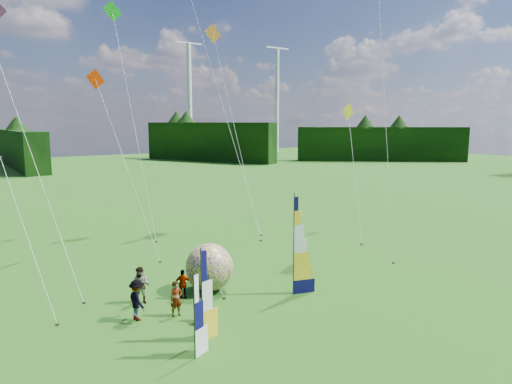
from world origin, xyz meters
TOP-DOWN VIEW (x-y plane):
  - ground at (0.00, 0.00)m, footprint 220.00×220.00m
  - treeline_ring at (0.00, 0.00)m, footprint 210.00×210.00m
  - turbine_left at (70.00, 95.00)m, footprint 8.00×1.20m
  - turbine_right at (45.00, 102.00)m, footprint 8.00×1.20m
  - feather_banner_main at (1.08, 3.64)m, footprint 1.35×0.49m
  - side_banner_left at (-5.22, 1.74)m, footprint 1.05×0.30m
  - side_banner_far at (-6.07, 0.73)m, footprint 0.93×0.45m
  - bol_inflatable at (-2.15, 6.64)m, footprint 3.26×3.26m
  - spectator_a at (-4.98, 4.68)m, footprint 0.61×0.42m
  - spectator_b at (-5.77, 7.00)m, footprint 0.97×0.91m
  - spectator_c at (-6.61, 5.28)m, footprint 0.54×1.24m
  - spectator_d at (-3.81, 6.40)m, footprint 0.92×0.82m
  - camp_chair at (-4.36, 3.31)m, footprint 0.68×0.68m
  - kite_whale at (6.47, 19.74)m, footprint 3.62×12.98m
  - kite_rainbow_delta at (-9.45, 12.64)m, footprint 8.53×13.33m
  - kite_parafoil at (11.70, 6.92)m, footprint 10.95×11.90m
  - small_kite_red at (-3.15, 15.98)m, footprint 6.00×9.66m
  - small_kite_orange at (6.22, 17.21)m, footprint 3.30×10.46m
  - small_kite_yellow at (13.61, 11.30)m, footprint 8.47×9.72m
  - small_kite_pink at (-11.02, 9.20)m, footprint 5.51×7.56m
  - small_kite_green at (-0.30, 22.27)m, footprint 3.88×12.47m

SIDE VIEW (x-z plane):
  - ground at x=0.00m, z-range 0.00..0.00m
  - camp_chair at x=-4.36m, z-range 0.00..0.98m
  - spectator_d at x=-3.81m, z-range 0.00..1.50m
  - spectator_a at x=-4.98m, z-range 0.00..1.63m
  - spectator_b at x=-5.77m, z-range 0.00..1.84m
  - spectator_c at x=-6.61m, z-range 0.00..1.86m
  - bol_inflatable at x=-2.15m, z-range 0.00..2.52m
  - side_banner_far at x=-6.07m, z-range 0.00..3.26m
  - side_banner_left at x=-5.22m, z-range 0.00..3.79m
  - feather_banner_main at x=1.08m, z-range 0.00..5.13m
  - treeline_ring at x=0.00m, z-range 0.00..8.00m
  - small_kite_yellow at x=13.61m, z-range 0.00..10.97m
  - small_kite_red at x=-3.15m, z-range 0.00..12.92m
  - small_kite_pink at x=-11.02m, z-range 0.00..14.72m
  - small_kite_orange at x=6.22m, z-range 0.00..17.47m
  - kite_rainbow_delta at x=-9.45m, z-range 0.00..17.49m
  - small_kite_green at x=-0.30m, z-range 0.00..19.61m
  - kite_parafoil at x=11.70m, z-range 0.00..20.62m
  - kite_whale at x=6.47m, z-range 0.00..22.18m
  - turbine_left at x=70.00m, z-range 0.00..30.00m
  - turbine_right at x=45.00m, z-range 0.00..30.00m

